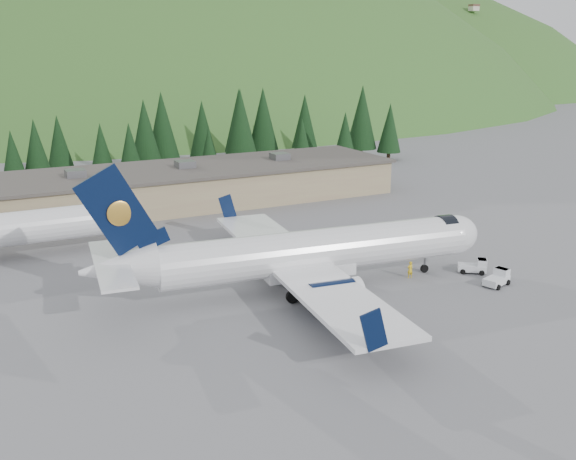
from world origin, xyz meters
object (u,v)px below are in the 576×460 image
Objects in this scene: ramp_worker at (410,270)px; second_airliner at (5,229)px; baggage_tug_a at (498,278)px; baggage_tug_b at (475,266)px; airliner at (306,254)px; terminal_building at (152,188)px.

second_airliner is at bearing -32.74° from ramp_worker.
baggage_tug_a reaches higher than baggage_tug_b.
airliner is at bearing -42.57° from second_airliner.
airliner reaches higher than second_airliner.
second_airliner is 0.39× the size of terminal_building.
baggage_tug_a is (16.47, -7.37, -2.73)m from airliner.
baggage_tug_b is at bearing 65.49° from baggage_tug_a.
ramp_worker is at bearing -155.59° from baggage_tug_b.
baggage_tug_a is at bearing -17.51° from airliner.
second_airliner is at bearing -173.50° from baggage_tug_b.
baggage_tug_b is (16.94, -3.79, -2.75)m from airliner.
baggage_tug_b is 46.63m from terminal_building.
second_airliner is at bearing 144.02° from airliner.
baggage_tug_a is 8.13m from ramp_worker.
airliner is 18.25m from baggage_tug_a.
baggage_tug_a is at bearing -65.76° from terminal_building.
baggage_tug_a is at bearing -35.98° from second_airliner.
airliner is at bearing -153.91° from baggage_tug_b.
baggage_tug_b is 0.04× the size of terminal_building.
airliner is 12.97× the size of baggage_tug_b.
second_airliner reaches higher than ramp_worker.
baggage_tug_a is 49.65m from terminal_building.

